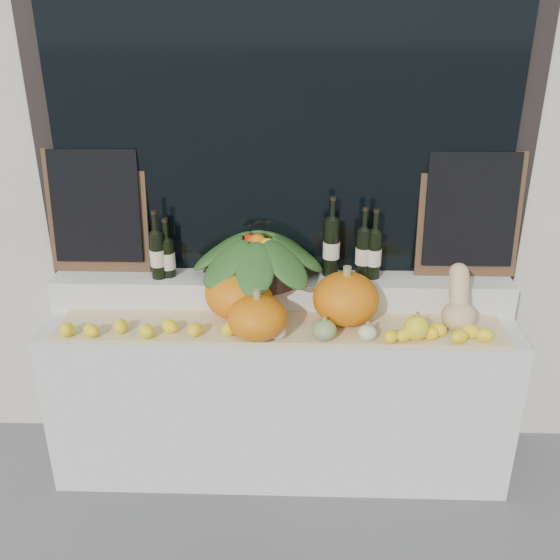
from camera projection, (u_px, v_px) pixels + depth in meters
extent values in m
cube|color=beige|center=(285.00, 13.00, 3.16)|extent=(7.00, 0.90, 4.50)
cube|color=black|center=(282.00, 96.00, 2.90)|extent=(2.40, 0.04, 2.10)
cube|color=black|center=(282.00, 97.00, 2.87)|extent=(2.20, 0.02, 2.00)
cube|color=silver|center=(280.00, 393.00, 3.25)|extent=(2.30, 0.55, 0.88)
cube|color=silver|center=(281.00, 290.00, 3.17)|extent=(2.30, 0.25, 0.16)
cube|color=tan|center=(280.00, 328.00, 2.95)|extent=(2.10, 0.32, 0.02)
ellipsoid|color=orange|center=(240.00, 293.00, 2.99)|extent=(0.43, 0.43, 0.25)
ellipsoid|color=orange|center=(346.00, 299.00, 2.93)|extent=(0.37, 0.37, 0.25)
ellipsoid|color=orange|center=(257.00, 318.00, 2.80)|extent=(0.35, 0.35, 0.20)
ellipsoid|color=#D8B37F|center=(459.00, 316.00, 2.88)|extent=(0.16, 0.16, 0.14)
cylinder|color=#D8B37F|center=(459.00, 290.00, 2.88)|extent=(0.09, 0.14, 0.18)
sphere|color=#D8B37F|center=(459.00, 273.00, 2.89)|extent=(0.09, 0.09, 0.09)
ellipsoid|color=#2E601C|center=(324.00, 330.00, 2.81)|extent=(0.11, 0.11, 0.10)
cylinder|color=olive|center=(325.00, 318.00, 2.79)|extent=(0.02, 0.02, 0.02)
ellipsoid|color=#2E601C|center=(251.00, 330.00, 2.82)|extent=(0.09, 0.09, 0.08)
cylinder|color=olive|center=(251.00, 319.00, 2.80)|extent=(0.02, 0.02, 0.02)
ellipsoid|color=beige|center=(277.00, 332.00, 2.82)|extent=(0.09, 0.09, 0.07)
cylinder|color=olive|center=(277.00, 323.00, 2.80)|extent=(0.02, 0.02, 0.02)
ellipsoid|color=yellow|center=(252.00, 327.00, 2.81)|extent=(0.11, 0.11, 0.12)
cylinder|color=olive|center=(252.00, 313.00, 2.79)|extent=(0.02, 0.02, 0.02)
ellipsoid|color=beige|center=(367.00, 333.00, 2.81)|extent=(0.09, 0.09, 0.07)
cylinder|color=olive|center=(368.00, 323.00, 2.79)|extent=(0.02, 0.02, 0.02)
ellipsoid|color=yellow|center=(416.00, 328.00, 2.80)|extent=(0.11, 0.11, 0.12)
cylinder|color=olive|center=(418.00, 314.00, 2.77)|extent=(0.02, 0.02, 0.02)
cylinder|color=black|center=(258.00, 267.00, 3.11)|extent=(0.46, 0.46, 0.11)
cylinder|color=black|center=(158.00, 255.00, 3.08)|extent=(0.07, 0.07, 0.24)
cylinder|color=black|center=(155.00, 223.00, 3.01)|extent=(0.03, 0.03, 0.10)
cylinder|color=beige|center=(158.00, 257.00, 3.08)|extent=(0.08, 0.08, 0.08)
cylinder|color=black|center=(154.00, 212.00, 2.99)|extent=(0.03, 0.03, 0.02)
cylinder|color=black|center=(168.00, 258.00, 3.10)|extent=(0.07, 0.07, 0.19)
cylinder|color=black|center=(165.00, 231.00, 3.05)|extent=(0.03, 0.03, 0.10)
cylinder|color=beige|center=(168.00, 260.00, 3.11)|extent=(0.08, 0.08, 0.08)
cylinder|color=black|center=(164.00, 220.00, 3.02)|extent=(0.03, 0.03, 0.02)
cylinder|color=black|center=(331.00, 248.00, 3.09)|extent=(0.08, 0.08, 0.30)
cylinder|color=black|center=(333.00, 210.00, 3.01)|extent=(0.03, 0.03, 0.10)
cylinder|color=beige|center=(331.00, 250.00, 3.10)|extent=(0.08, 0.08, 0.08)
cylinder|color=black|center=(333.00, 198.00, 2.99)|extent=(0.03, 0.03, 0.02)
cylinder|color=black|center=(363.00, 254.00, 3.08)|extent=(0.07, 0.07, 0.25)
cylinder|color=black|center=(365.00, 220.00, 3.01)|extent=(0.03, 0.03, 0.10)
cylinder|color=beige|center=(363.00, 256.00, 3.08)|extent=(0.08, 0.08, 0.08)
cylinder|color=black|center=(366.00, 209.00, 2.98)|extent=(0.03, 0.03, 0.02)
cylinder|color=black|center=(374.00, 255.00, 3.08)|extent=(0.07, 0.07, 0.24)
cylinder|color=black|center=(376.00, 222.00, 3.01)|extent=(0.03, 0.03, 0.10)
cylinder|color=beige|center=(374.00, 257.00, 3.08)|extent=(0.08, 0.08, 0.08)
cylinder|color=black|center=(377.00, 211.00, 2.98)|extent=(0.03, 0.03, 0.02)
cube|color=#4C331E|center=(97.00, 211.00, 3.10)|extent=(0.50, 0.09, 0.62)
cube|color=black|center=(96.00, 207.00, 3.08)|extent=(0.44, 0.08, 0.56)
cube|color=#4C331E|center=(469.00, 215.00, 3.05)|extent=(0.50, 0.09, 0.62)
cube|color=black|center=(471.00, 210.00, 3.02)|extent=(0.44, 0.08, 0.56)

